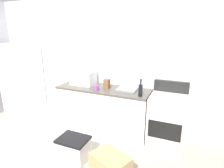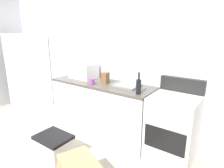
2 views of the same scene
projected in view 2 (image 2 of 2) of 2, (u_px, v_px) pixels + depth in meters
The scene contains 11 objects.
ground_plane at pixel (31, 161), 2.62m from camera, with size 6.00×6.00×0.00m, color #9E9384.
wall_back at pixel (101, 55), 3.49m from camera, with size 5.00×0.10×2.60m, color silver.
kitchen_counter at pixel (102, 108), 3.27m from camera, with size 1.80×0.60×0.90m.
refrigerator at pixel (29, 72), 4.28m from camera, with size 0.68×0.66×1.68m, color white.
stove_oven at pixel (173, 127), 2.59m from camera, with size 0.60×0.61×1.10m.
microwave at pixel (84, 71), 3.44m from camera, with size 0.46×0.34×0.27m, color white.
sink_basin at pixel (127, 86), 2.92m from camera, with size 0.36×0.32×0.03m, color slate.
wine_bottle at pixel (139, 86), 2.55m from camera, with size 0.07×0.07×0.30m.
coffee_mug at pixel (92, 82), 3.01m from camera, with size 0.08×0.08×0.10m, color purple.
knife_block at pixel (105, 78), 3.09m from camera, with size 0.10×0.10×0.18m, color brown.
storage_bin at pixel (54, 148), 2.58m from camera, with size 0.46×0.36×0.38m.
Camera 2 is at (2.21, -1.18, 1.72)m, focal length 30.62 mm.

